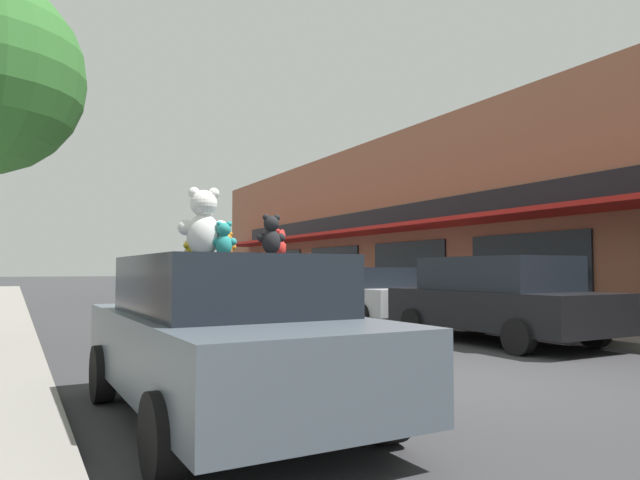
# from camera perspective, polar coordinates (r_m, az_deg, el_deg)

# --- Properties ---
(ground_plane) EXTENTS (260.00, 260.00, 0.00)m
(ground_plane) POSITION_cam_1_polar(r_m,az_deg,el_deg) (7.61, 13.78, -13.61)
(ground_plane) COLOR #333335
(storefront_row) EXTENTS (17.61, 36.70, 6.46)m
(storefront_row) POSITION_cam_1_polar(r_m,az_deg,el_deg) (25.80, 22.95, 1.26)
(storefront_row) COLOR #9E6047
(storefront_row) RESTS_ON ground_plane
(plush_art_car) EXTENTS (2.04, 4.27, 1.54)m
(plush_art_car) POSITION_cam_1_polar(r_m,az_deg,el_deg) (5.54, -9.47, -9.28)
(plush_art_car) COLOR #4C5660
(plush_art_car) RESTS_ON ground_plane
(teddy_bear_giant) EXTENTS (0.51, 0.34, 0.68)m
(teddy_bear_giant) POSITION_cam_1_polar(r_m,az_deg,el_deg) (5.71, -11.57, 1.66)
(teddy_bear_giant) COLOR white
(teddy_bear_giant) RESTS_ON plush_art_car
(teddy_bear_yellow) EXTENTS (0.20, 0.17, 0.28)m
(teddy_bear_yellow) POSITION_cam_1_polar(r_m,az_deg,el_deg) (5.95, -12.70, -0.39)
(teddy_bear_yellow) COLOR yellow
(teddy_bear_yellow) RESTS_ON plush_art_car
(teddy_bear_cream) EXTENTS (0.12, 0.17, 0.22)m
(teddy_bear_cream) POSITION_cam_1_polar(r_m,az_deg,el_deg) (6.39, -13.05, -0.81)
(teddy_bear_cream) COLOR beige
(teddy_bear_cream) RESTS_ON plush_art_car
(teddy_bear_black) EXTENTS (0.25, 0.17, 0.34)m
(teddy_bear_black) POSITION_cam_1_polar(r_m,az_deg,el_deg) (4.80, -4.90, 0.51)
(teddy_bear_black) COLOR black
(teddy_bear_black) RESTS_ON plush_art_car
(teddy_bear_red) EXTENTS (0.21, 0.18, 0.29)m
(teddy_bear_red) POSITION_cam_1_polar(r_m,az_deg,el_deg) (5.86, -4.03, -0.36)
(teddy_bear_red) COLOR red
(teddy_bear_red) RESTS_ON plush_art_car
(teddy_bear_teal) EXTENTS (0.26, 0.18, 0.34)m
(teddy_bear_teal) POSITION_cam_1_polar(r_m,az_deg,el_deg) (5.62, -9.59, 0.06)
(teddy_bear_teal) COLOR teal
(teddy_bear_teal) RESTS_ON plush_art_car
(teddy_bear_orange) EXTENTS (0.21, 0.16, 0.28)m
(teddy_bear_orange) POSITION_cam_1_polar(r_m,az_deg,el_deg) (6.19, -9.30, -0.52)
(teddy_bear_orange) COLOR orange
(teddy_bear_orange) RESTS_ON plush_art_car
(parked_car_far_center) EXTENTS (2.12, 4.55, 1.67)m
(parked_car_far_center) POSITION_cam_1_polar(r_m,az_deg,el_deg) (11.71, 17.25, -5.55)
(parked_car_far_center) COLOR black
(parked_car_far_center) RESTS_ON ground_plane
(parked_car_far_right) EXTENTS (2.03, 4.03, 1.48)m
(parked_car_far_right) POSITION_cam_1_polar(r_m,az_deg,el_deg) (15.34, 4.71, -5.39)
(parked_car_far_right) COLOR #B7B7BC
(parked_car_far_right) RESTS_ON ground_plane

